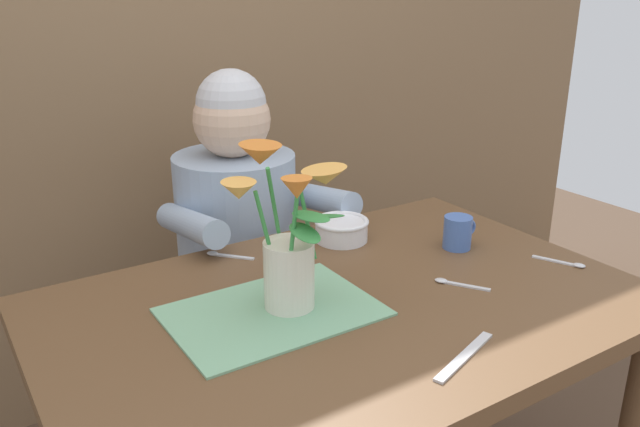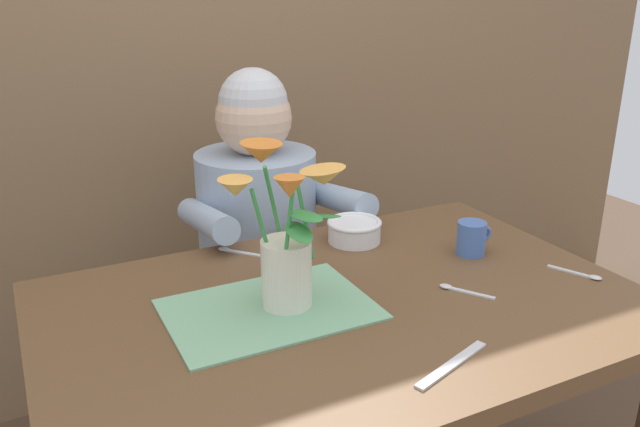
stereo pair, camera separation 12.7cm
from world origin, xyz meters
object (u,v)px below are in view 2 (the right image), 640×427
at_px(flower_vase, 285,237).
at_px(ceramic_bowl, 354,230).
at_px(dinner_knife, 452,365).
at_px(ceramic_mug, 472,238).
at_px(seated_person, 259,264).

xyz_separation_m(flower_vase, ceramic_bowl, (0.29, 0.23, -0.12)).
xyz_separation_m(dinner_knife, ceramic_mug, (0.33, 0.36, 0.04)).
distance_m(flower_vase, ceramic_mug, 0.51).
relative_size(ceramic_bowl, ceramic_mug, 1.46).
height_order(ceramic_bowl, dinner_knife, ceramic_bowl).
relative_size(flower_vase, dinner_knife, 1.69).
height_order(ceramic_bowl, ceramic_mug, ceramic_mug).
bearing_deg(flower_vase, ceramic_bowl, 38.80).
bearing_deg(flower_vase, dinner_knife, -63.32).
xyz_separation_m(ceramic_bowl, dinner_knife, (-0.13, -0.55, -0.03)).
distance_m(dinner_knife, ceramic_mug, 0.49).
xyz_separation_m(ceramic_bowl, ceramic_mug, (0.21, -0.19, 0.01)).
bearing_deg(dinner_knife, flower_vase, 97.88).
bearing_deg(dinner_knife, seated_person, 71.03).
height_order(seated_person, dinner_knife, seated_person).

